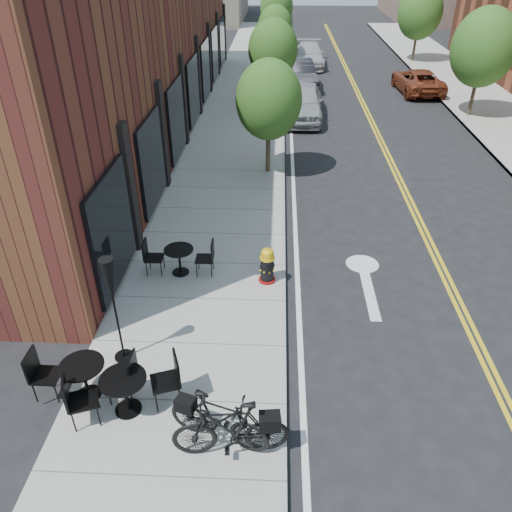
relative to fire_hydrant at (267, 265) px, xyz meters
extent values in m
plane|color=black|center=(0.45, -2.28, -0.56)|extent=(120.00, 120.00, 0.00)
cube|color=#9E9B93|center=(-1.55, 7.72, -0.50)|extent=(4.00, 70.00, 0.12)
cube|color=#4C1A18|center=(-6.05, 11.72, 2.94)|extent=(5.00, 28.00, 7.00)
cylinder|color=#382B1E|center=(-0.15, 6.72, 0.36)|extent=(0.16, 0.16, 1.61)
ellipsoid|color=#225A1C|center=(-0.15, 6.72, 2.05)|extent=(2.20, 2.20, 2.64)
cylinder|color=#382B1E|center=(-0.15, 14.72, 0.40)|extent=(0.16, 0.16, 1.68)
ellipsoid|color=#225A1C|center=(-0.15, 14.72, 2.16)|extent=(2.30, 2.30, 2.76)
cylinder|color=#382B1E|center=(-0.15, 22.72, 0.34)|extent=(0.16, 0.16, 1.57)
ellipsoid|color=#225A1C|center=(-0.15, 22.72, 1.97)|extent=(2.10, 2.10, 2.52)
cylinder|color=#382B1E|center=(-0.15, 30.72, 0.41)|extent=(0.16, 0.16, 1.71)
ellipsoid|color=#225A1C|center=(-0.15, 30.72, 2.23)|extent=(2.40, 2.40, 2.88)
cylinder|color=#382B1E|center=(9.05, 13.72, 0.47)|extent=(0.16, 0.16, 1.82)
ellipsoid|color=#225A1C|center=(9.05, 13.72, 2.50)|extent=(2.80, 2.80, 3.36)
cylinder|color=#382B1E|center=(9.05, 25.72, 0.47)|extent=(0.16, 0.16, 1.82)
ellipsoid|color=#225A1C|center=(9.05, 25.72, 2.50)|extent=(2.80, 2.80, 3.36)
cylinder|color=maroon|center=(0.00, 0.00, -0.41)|extent=(0.52, 0.52, 0.06)
cylinder|color=black|center=(0.00, 0.00, -0.11)|extent=(0.41, 0.41, 0.61)
cylinder|color=gold|center=(0.00, 0.00, 0.21)|extent=(0.46, 0.46, 0.04)
cylinder|color=gold|center=(0.00, 0.00, 0.29)|extent=(0.39, 0.39, 0.14)
ellipsoid|color=gold|center=(0.00, 0.00, 0.37)|extent=(0.38, 0.38, 0.18)
cylinder|color=gold|center=(0.00, 0.00, 0.46)|extent=(0.07, 0.07, 0.06)
imported|color=black|center=(-0.45, -4.80, 0.12)|extent=(1.91, 0.72, 1.12)
imported|color=black|center=(-0.66, -4.59, 0.08)|extent=(1.81, 1.01, 1.05)
cylinder|color=black|center=(-3.15, -3.73, -0.43)|extent=(0.46, 0.46, 0.03)
cylinder|color=black|center=(-3.15, -3.73, -0.07)|extent=(0.06, 0.06, 0.73)
cylinder|color=black|center=(-3.15, -3.73, 0.30)|extent=(0.79, 0.79, 0.03)
cylinder|color=black|center=(-2.34, -4.03, -0.43)|extent=(0.60, 0.60, 0.03)
cylinder|color=black|center=(-2.34, -4.03, -0.06)|extent=(0.08, 0.08, 0.74)
cylinder|color=black|center=(-2.34, -4.03, 0.31)|extent=(1.03, 1.03, 0.03)
cylinder|color=black|center=(-2.15, 0.24, -0.43)|extent=(0.42, 0.42, 0.03)
cylinder|color=black|center=(-2.15, 0.24, -0.10)|extent=(0.06, 0.06, 0.66)
cylinder|color=black|center=(-2.15, 0.24, 0.23)|extent=(0.73, 0.73, 0.03)
cylinder|color=black|center=(-2.76, -2.74, -0.42)|extent=(0.38, 0.38, 0.04)
cylinder|color=black|center=(-2.76, -2.74, 0.70)|extent=(0.04, 0.04, 2.24)
cone|color=black|center=(-2.76, -2.74, 1.38)|extent=(0.27, 0.27, 0.99)
imported|color=#A4A7AC|center=(1.25, 13.12, 0.22)|extent=(2.05, 4.66, 1.56)
imported|color=black|center=(1.25, 18.86, 0.16)|extent=(2.11, 4.53, 1.44)
imported|color=#B8B8BE|center=(2.05, 24.22, 0.12)|extent=(2.04, 4.77, 1.37)
imported|color=maroon|center=(7.60, 18.04, 0.05)|extent=(2.27, 4.50, 1.22)
camera|label=1|loc=(0.18, -9.85, 6.61)|focal=35.00mm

